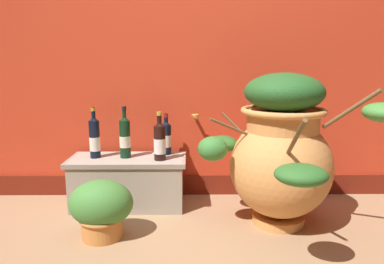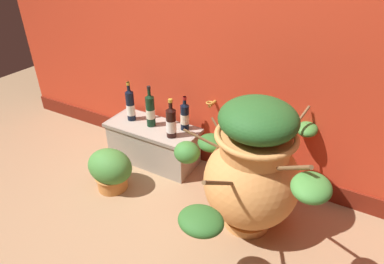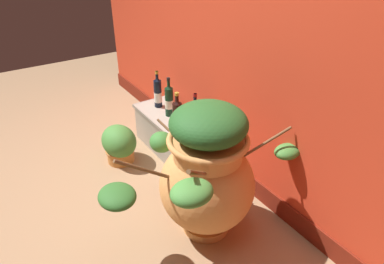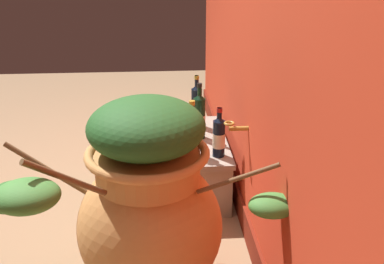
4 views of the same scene
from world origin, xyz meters
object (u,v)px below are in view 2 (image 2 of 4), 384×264
terracotta_urn (251,169)px  wine_bottle_left (130,105)px  wine_bottle_back (185,116)px  wine_bottle_middle (171,122)px  potted_shrub (111,169)px  wine_bottle_right (150,110)px

terracotta_urn → wine_bottle_left: size_ratio=3.57×
terracotta_urn → wine_bottle_back: size_ratio=4.25×
wine_bottle_middle → potted_shrub: size_ratio=0.90×
wine_bottle_right → wine_bottle_back: bearing=17.4°
terracotta_urn → wine_bottle_left: terracotta_urn is taller
wine_bottle_left → potted_shrub: size_ratio=0.95×
wine_bottle_right → potted_shrub: size_ratio=0.98×
terracotta_urn → potted_shrub: 1.10m
wine_bottle_middle → wine_bottle_right: wine_bottle_right is taller
terracotta_urn → wine_bottle_middle: (-0.74, 0.24, 0.02)m
wine_bottle_left → potted_shrub: (0.14, -0.47, -0.31)m
wine_bottle_back → wine_bottle_right: bearing=-162.6°
wine_bottle_left → wine_bottle_back: (0.48, 0.09, -0.02)m
wine_bottle_back → wine_bottle_middle: bearing=-102.8°
wine_bottle_right → potted_shrub: 0.57m
wine_bottle_left → wine_bottle_back: size_ratio=1.19×
terracotta_urn → wine_bottle_middle: bearing=162.0°
wine_bottle_left → terracotta_urn: bearing=-14.4°
terracotta_urn → wine_bottle_right: 1.03m
wine_bottle_right → wine_bottle_middle: bearing=-14.9°
wine_bottle_left → wine_bottle_middle: wine_bottle_left is taller
terracotta_urn → potted_shrub: bearing=-171.1°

